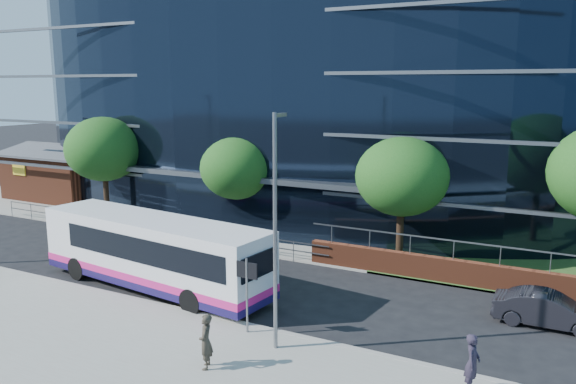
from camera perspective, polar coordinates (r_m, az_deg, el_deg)
The scene contains 18 objects.
ground at distance 24.78m, azimuth -11.20°, elevation -10.69°, with size 200.00×200.00×0.00m, color black.
pavement_near at distance 21.43m, azimuth -19.83°, elevation -14.47°, with size 80.00×8.00×0.15m, color gray.
kerb at distance 24.04m, azimuth -12.72°, elevation -11.23°, with size 80.00×0.25×0.16m, color gray.
yellow_line_outer at distance 24.21m, azimuth -12.40°, elevation -11.25°, with size 80.00×0.08×0.01m, color gold.
yellow_line_inner at distance 24.32m, azimuth -12.17°, elevation -11.14°, with size 80.00×0.08×0.01m, color gold.
far_forecourt at distance 36.59m, azimuth -7.81°, elevation -3.44°, with size 50.00×8.00×0.10m, color gray.
glass_office at distance 42.97m, azimuth 1.84°, elevation 9.48°, with size 44.00×23.10×16.00m.
brick_pavilion at distance 48.74m, azimuth -21.68°, elevation 1.72°, with size 8.60×6.66×4.40m.
guard_railings at distance 34.60m, azimuth -14.39°, elevation -3.20°, with size 24.00×0.05×1.10m.
street_sign at distance 20.36m, azimuth -4.20°, elevation -8.87°, with size 0.85×0.09×2.80m.
tree_far_a at distance 38.76m, azimuth -18.23°, elevation 4.15°, with size 4.95×4.95×6.98m.
tree_far_b at distance 32.90m, azimuth -5.23°, elevation 2.41°, with size 4.29×4.29×6.05m.
tree_far_c at distance 28.28m, azimuth 11.51°, elevation 1.52°, with size 4.62×4.62×6.51m.
streetlight_east at distance 18.48m, azimuth -1.28°, elevation -3.47°, with size 0.15×0.77×8.00m.
city_bus at distance 25.71m, azimuth -13.37°, elevation -5.96°, with size 12.11×4.07×3.22m.
parked_car at distance 23.76m, azimuth 24.96°, elevation -10.79°, with size 1.39×4.00×1.32m, color black.
pedestrian at distance 17.92m, azimuth 18.22°, elevation -16.16°, with size 0.64×0.42×1.76m, color #241E2D.
pedestrian_b at distance 18.48m, azimuth -8.36°, elevation -14.80°, with size 0.65×0.43×1.79m, color #362F25.
Camera 1 is at (14.64, -17.86, 9.00)m, focal length 35.00 mm.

